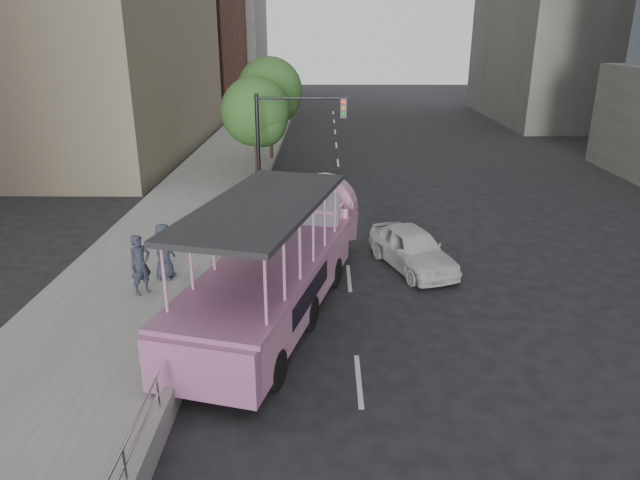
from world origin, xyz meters
TOP-DOWN VIEW (x-y plane):
  - ground at (0.00, 0.00)m, footprint 160.00×160.00m
  - sidewalk at (-5.75, 10.00)m, footprint 5.50×80.00m
  - kerb_wall at (-3.12, 2.00)m, footprint 0.24×30.00m
  - guardrail at (-3.12, 2.00)m, footprint 0.07×22.00m
  - duck_boat at (-1.07, 2.06)m, footprint 5.18×11.18m
  - car at (3.22, 4.93)m, footprint 3.09×4.59m
  - pedestrian_near at (-5.32, 2.12)m, footprint 0.78×0.81m
  - pedestrian_far at (-4.93, 3.32)m, footprint 0.77×1.00m
  - parking_sign at (-2.77, 4.50)m, footprint 0.24×0.55m
  - traffic_signal at (-1.70, 12.50)m, footprint 4.20×0.32m
  - street_tree_near at (-3.30, 15.93)m, footprint 3.52×3.52m
  - street_tree_far at (-3.10, 21.93)m, footprint 3.97×3.97m
  - midrise_stone_b at (-16.00, 64.00)m, footprint 16.00×14.00m

SIDE VIEW (x-z plane):
  - ground at x=0.00m, z-range 0.00..0.00m
  - sidewalk at x=-5.75m, z-range 0.00..0.30m
  - kerb_wall at x=-3.12m, z-range 0.30..0.66m
  - car at x=3.22m, z-range 0.00..1.45m
  - guardrail at x=-3.12m, z-range 0.79..1.50m
  - pedestrian_far at x=-4.93m, z-range 0.30..2.12m
  - pedestrian_near at x=-5.32m, z-range 0.30..2.17m
  - duck_boat at x=-1.07m, z-range -0.47..3.15m
  - parking_sign at x=-2.77m, z-range 0.35..2.95m
  - traffic_signal at x=-1.70m, z-range 0.90..6.10m
  - street_tree_near at x=-3.30m, z-range 0.96..6.68m
  - street_tree_far at x=-3.10m, z-range 1.08..7.53m
  - midrise_stone_b at x=-16.00m, z-range 0.00..20.00m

